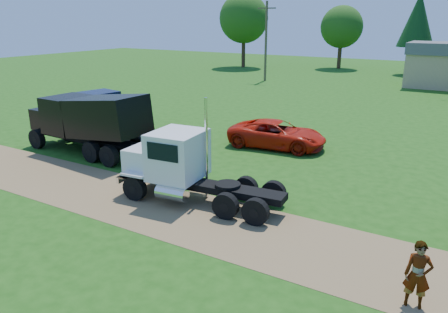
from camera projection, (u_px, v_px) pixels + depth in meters
The scene contains 10 objects.
ground at pixel (193, 217), 16.54m from camera, with size 140.00×140.00×0.00m, color #1A4A10.
dirt_track at pixel (193, 216), 16.53m from camera, with size 120.00×4.20×0.01m, color olive.
white_semi_tractor at pixel (179, 165), 17.82m from camera, with size 7.11×2.95×4.22m.
black_dump_truck at pixel (89, 119), 23.69m from camera, with size 8.09×2.72×3.48m.
navy_truck at pixel (104, 114), 27.28m from camera, with size 6.52×3.29×2.77m.
orange_pickup at pixel (277, 134), 25.17m from camera, with size 2.57×5.58×1.55m, color red.
spectator_a at pixel (418, 275), 11.15m from camera, with size 0.68×0.44×1.85m, color #999999.
spectator_b at pixel (175, 139), 24.29m from camera, with size 0.75×0.58×1.54m, color #999999.
tan_shed at pixel (438, 64), 46.49m from camera, with size 6.20×5.40×4.70m.
tree_row at pixel (424, 24), 55.08m from camera, with size 56.45×13.38×10.67m.
Camera 1 is at (8.76, -12.30, 7.21)m, focal length 35.00 mm.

